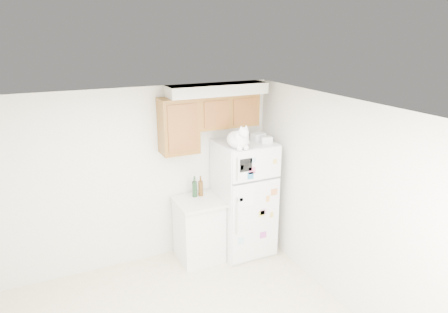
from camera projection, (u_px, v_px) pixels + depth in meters
room_shell at (195, 193)px, 3.90m from camera, size 3.84×4.04×2.52m
refrigerator at (244, 198)px, 5.84m from camera, size 0.76×0.78×1.70m
base_counter at (199, 229)px, 5.74m from camera, size 0.64×0.64×0.92m
cat at (239, 139)px, 5.24m from camera, size 0.34×0.49×0.35m
storage_box_back at (258, 136)px, 5.68m from camera, size 0.20×0.15×0.10m
storage_box_front at (266, 140)px, 5.54m from camera, size 0.17×0.14×0.09m
bottle_green at (195, 186)px, 5.67m from camera, size 0.07×0.07×0.31m
bottle_amber at (201, 186)px, 5.70m from camera, size 0.07×0.07×0.30m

